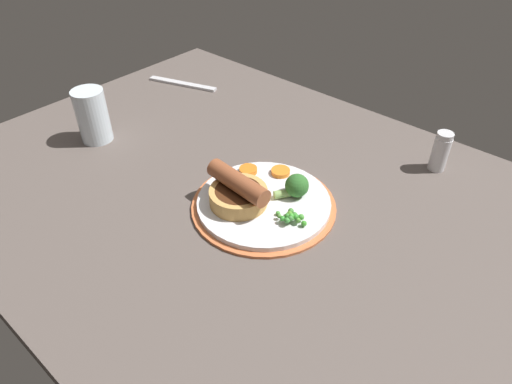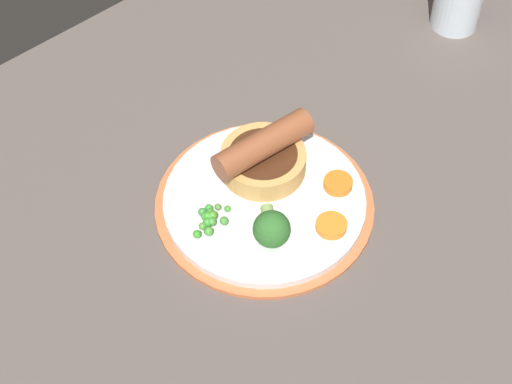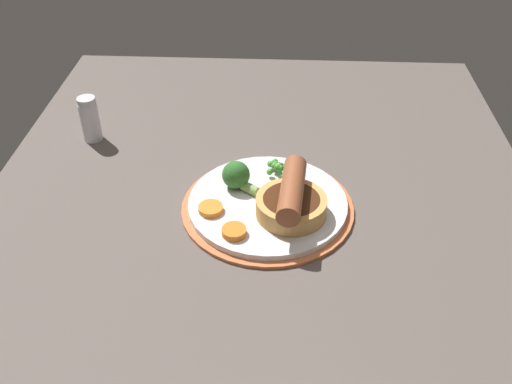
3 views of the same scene
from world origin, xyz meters
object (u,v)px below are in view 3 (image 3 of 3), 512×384
sausage_pudding (291,201)px  pea_pile (278,167)px  salt_shaker (90,119)px  dinner_plate (268,205)px  carrot_slice_0 (211,209)px  broccoli_floret_near (237,176)px  carrot_slice_1 (234,231)px

sausage_pudding → pea_pile: (-9.33, -1.97, -1.13)cm
salt_shaker → pea_pile: bearing=71.6°
dinner_plate → pea_pile: bearing=169.4°
dinner_plate → carrot_slice_0: size_ratio=7.18×
sausage_pudding → dinner_plate: bearing=55.0°
dinner_plate → salt_shaker: salt_shaker is taller
sausage_pudding → broccoli_floret_near: size_ratio=2.16×
dinner_plate → broccoli_floret_near: (-3.10, -4.47, 2.72)cm
dinner_plate → carrot_slice_1: carrot_slice_1 is taller
broccoli_floret_near → salt_shaker: (-13.77, -24.95, 0.46)cm
pea_pile → broccoli_floret_near: broccoli_floret_near is taller
carrot_slice_1 → salt_shaker: (-24.02, -25.34, 1.90)cm
broccoli_floret_near → salt_shaker: salt_shaker is taller
broccoli_floret_near → carrot_slice_1: bearing=126.7°
carrot_slice_1 → salt_shaker: salt_shaker is taller
dinner_plate → carrot_slice_0: bearing=-71.1°
salt_shaker → carrot_slice_1: bearing=46.5°
sausage_pudding → broccoli_floret_near: 9.62cm
sausage_pudding → pea_pile: bearing=16.8°
broccoli_floret_near → carrot_slice_0: 6.69cm
pea_pile → carrot_slice_0: bearing=-43.8°
sausage_pudding → carrot_slice_1: sausage_pudding is taller
sausage_pudding → carrot_slice_1: size_ratio=3.75×
dinner_plate → pea_pile: size_ratio=4.38×
salt_shaker → dinner_plate: bearing=60.2°
dinner_plate → pea_pile: pea_pile is taller
broccoli_floret_near → carrot_slice_1: size_ratio=1.73×
pea_pile → salt_shaker: salt_shaker is taller
dinner_plate → sausage_pudding: sausage_pudding is taller
carrot_slice_0 → salt_shaker: size_ratio=0.44×
pea_pile → salt_shaker: (-10.22, -30.67, 1.25)cm
pea_pile → dinner_plate: bearing=-10.6°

